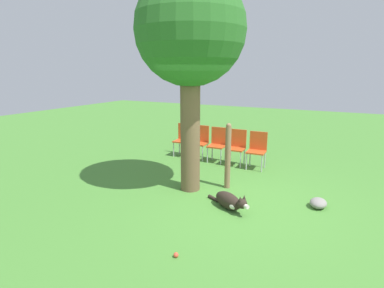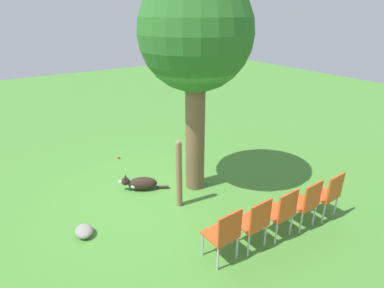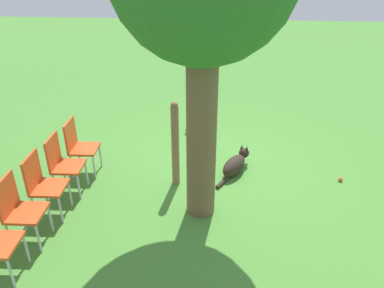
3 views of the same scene
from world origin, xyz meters
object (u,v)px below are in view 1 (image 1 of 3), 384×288
red_chair_1 (237,145)px  red_chair_3 (200,140)px  oak_tree (190,34)px  red_chair_0 (257,148)px  fence_post (228,156)px  red_chair_4 (184,138)px  tennis_ball (176,255)px  red_chair_2 (218,142)px  dog (230,201)px

red_chair_1 → red_chair_3: size_ratio=1.00×
oak_tree → red_chair_0: (2.01, -0.85, -2.53)m
oak_tree → fence_post: size_ratio=3.03×
red_chair_0 → red_chair_4: (0.21, 2.21, 0.00)m
fence_post → tennis_ball: bearing=-174.3°
tennis_ball → red_chair_2: bearing=15.3°
dog → red_chair_3: size_ratio=1.03×
red_chair_3 → red_chair_4: size_ratio=1.00×
red_chair_1 → red_chair_2: size_ratio=1.00×
red_chair_2 → red_chair_3: 0.56m
fence_post → red_chair_2: bearing=28.3°
oak_tree → red_chair_3: size_ratio=4.53×
fence_post → red_chair_3: size_ratio=1.50×
dog → red_chair_4: (2.73, 2.42, 0.38)m
red_chair_0 → tennis_ball: (-4.20, -0.07, -0.49)m
dog → red_chair_2: size_ratio=1.03×
dog → red_chair_4: 3.67m
fence_post → red_chair_2: 1.93m
fence_post → red_chair_0: size_ratio=1.50×
fence_post → red_chair_3: fence_post is taller
red_chair_0 → red_chair_3: size_ratio=1.00×
red_chair_0 → fence_post: bearing=-9.1°
red_chair_3 → tennis_ball: 4.71m
red_chair_0 → oak_tree: bearing=-25.0°
dog → red_chair_3: red_chair_3 is taller
red_chair_1 → red_chair_2: 0.56m
red_chair_1 → red_chair_4: same height
fence_post → red_chair_4: 2.70m
oak_tree → dog: bearing=-115.9°
red_chair_2 → red_chair_4: (0.10, 1.11, 0.00)m
dog → red_chair_1: 2.71m
red_chair_4 → tennis_ball: 4.98m
red_chair_1 → red_chair_3: (0.10, 1.11, 0.00)m
fence_post → oak_tree: bearing=123.2°
red_chair_1 → oak_tree: bearing=-10.3°
dog → fence_post: size_ratio=0.69×
dog → red_chair_4: size_ratio=1.03×
oak_tree → tennis_ball: oak_tree is taller
tennis_ball → dog: bearing=-4.9°
red_chair_1 → fence_post: bearing=10.2°
oak_tree → red_chair_1: size_ratio=4.53×
dog → red_chair_2: 2.96m
oak_tree → fence_post: bearing=-56.8°
oak_tree → red_chair_0: size_ratio=4.53×
oak_tree → red_chair_0: oak_tree is taller
red_chair_0 → red_chair_3: (0.15, 1.66, 0.00)m
tennis_ball → fence_post: bearing=5.7°
dog → red_chair_3: (2.68, 1.87, 0.38)m
dog → red_chair_1: bearing=135.1°
fence_post → red_chair_4: bearing=48.4°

